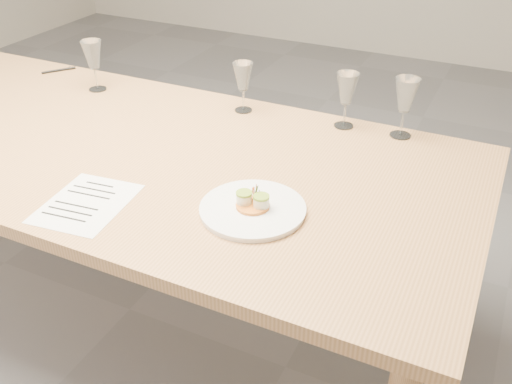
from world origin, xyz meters
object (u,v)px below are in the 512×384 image
at_px(ballpoint_pen, 59,70).
at_px(wine_glass_1, 243,78).
at_px(dining_table, 105,157).
at_px(wine_glass_3, 406,96).
at_px(dinner_plate, 253,208).
at_px(wine_glass_2, 347,90).
at_px(recipe_sheet, 86,203).
at_px(wine_glass_0, 93,56).

xyz_separation_m(ballpoint_pen, wine_glass_1, (0.87, -0.03, 0.12)).
bearing_deg(dining_table, wine_glass_3, 26.69).
xyz_separation_m(dinner_plate, wine_glass_1, (-0.31, 0.57, 0.11)).
relative_size(wine_glass_2, wine_glass_3, 0.95).
distance_m(dinner_plate, recipe_sheet, 0.45).
xyz_separation_m(dining_table, wine_glass_3, (0.87, 0.44, 0.21)).
distance_m(dining_table, wine_glass_0, 0.48).
distance_m(dining_table, dinner_plate, 0.65).
xyz_separation_m(dinner_plate, ballpoint_pen, (-1.19, 0.60, -0.01)).
height_order(dinner_plate, ballpoint_pen, dinner_plate).
height_order(dining_table, wine_glass_1, wine_glass_1).
xyz_separation_m(dinner_plate, wine_glass_0, (-0.91, 0.50, 0.12)).
height_order(ballpoint_pen, wine_glass_0, wine_glass_0).
bearing_deg(recipe_sheet, ballpoint_pen, 129.29).
bearing_deg(ballpoint_pen, recipe_sheet, -97.94).
bearing_deg(wine_glass_3, ballpoint_pen, -179.45).
height_order(ballpoint_pen, wine_glass_3, wine_glass_3).
relative_size(wine_glass_1, wine_glass_3, 0.90).
xyz_separation_m(dining_table, wine_glass_2, (0.68, 0.43, 0.20)).
bearing_deg(dinner_plate, wine_glass_3, 68.52).
xyz_separation_m(wine_glass_1, wine_glass_3, (0.55, 0.04, 0.01)).
distance_m(ballpoint_pen, wine_glass_1, 0.88).
distance_m(wine_glass_0, wine_glass_1, 0.60).
height_order(ballpoint_pen, wine_glass_1, wine_glass_1).
xyz_separation_m(ballpoint_pen, wine_glass_3, (1.43, 0.01, 0.13)).
relative_size(wine_glass_0, wine_glass_2, 1.02).
xyz_separation_m(dining_table, wine_glass_0, (-0.28, 0.33, 0.20)).
bearing_deg(wine_glass_0, recipe_sheet, -53.22).
bearing_deg(dinner_plate, recipe_sheet, -159.60).
height_order(recipe_sheet, ballpoint_pen, ballpoint_pen).
relative_size(dining_table, wine_glass_3, 12.21).
bearing_deg(ballpoint_pen, wine_glass_0, -71.94).
bearing_deg(wine_glass_2, wine_glass_0, -174.34).
relative_size(recipe_sheet, wine_glass_3, 1.46).
height_order(dinner_plate, wine_glass_3, wine_glass_3).
bearing_deg(wine_glass_1, recipe_sheet, -98.23).
xyz_separation_m(wine_glass_0, wine_glass_1, (0.60, 0.06, -0.01)).
bearing_deg(dinner_plate, dining_table, 164.46).
bearing_deg(wine_glass_2, recipe_sheet, -121.81).
relative_size(dining_table, ballpoint_pen, 20.49).
height_order(recipe_sheet, wine_glass_3, wine_glass_3).
relative_size(wine_glass_0, wine_glass_1, 1.09).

